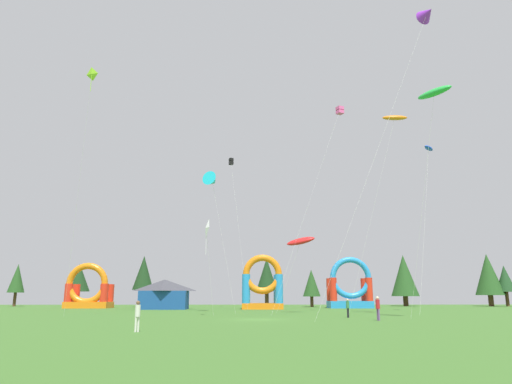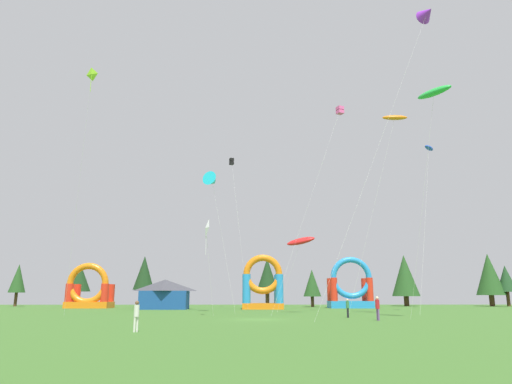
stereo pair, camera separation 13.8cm
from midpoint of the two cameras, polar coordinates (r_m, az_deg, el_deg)
ground_plane at (r=38.02m, az=0.16°, el=-15.50°), size 120.00×120.00×0.00m
kite_red_parafoil at (r=51.28m, az=5.46°, el=-6.07°), size 4.39×2.42×8.51m
kite_green_parafoil at (r=42.05m, az=21.10°, el=11.39°), size 3.59×4.99×18.98m
kite_cyan_delta at (r=53.25m, az=-5.53°, el=1.41°), size 4.00×2.44×15.76m
kite_orange_parafoil at (r=50.93m, az=16.70°, el=8.76°), size 6.98×1.24×20.45m
kite_black_box at (r=72.35m, az=-3.14°, el=3.71°), size 3.08×5.89×22.87m
kite_pink_box at (r=54.25m, az=10.23°, el=9.81°), size 8.71×4.39×22.96m
kite_lime_diamond at (r=44.53m, az=-19.84°, el=13.06°), size 3.11×5.82×21.42m
kite_purple_delta at (r=48.54m, az=20.31°, el=19.98°), size 12.57×3.98×28.24m
kite_white_diamond at (r=43.71m, az=-6.37°, el=-4.60°), size 1.19×2.01×8.64m
kite_blue_parafoil at (r=59.14m, az=20.51°, el=5.06°), size 5.72×6.96×19.41m
person_midfield at (r=37.72m, az=14.73°, el=-13.49°), size 0.39×0.39×1.81m
person_far_side at (r=42.08m, az=11.18°, el=-13.70°), size 0.39×0.39×1.60m
person_near_camera at (r=26.00m, az=-14.59°, el=-14.32°), size 0.39×0.39×1.61m
inflatable_yellow_castle at (r=65.64m, az=0.72°, el=-11.77°), size 5.65×4.03×7.45m
inflatable_red_slide at (r=72.34m, az=11.50°, el=-11.73°), size 6.43×3.81×7.56m
inflatable_blue_arch at (r=75.10m, az=-20.10°, el=-11.60°), size 6.42×4.22×6.66m
festival_tent at (r=66.47m, az=-11.33°, el=-12.30°), size 6.38×3.95×4.03m
tree_row_0 at (r=92.54m, az=-27.49°, el=-9.47°), size 2.80×2.80×7.28m
tree_row_1 at (r=88.31m, az=-21.11°, el=-9.89°), size 3.97×3.97×7.31m
tree_row_2 at (r=80.18m, az=-13.79°, el=-9.72°), size 3.43×3.43×8.34m
tree_row_3 at (r=82.42m, az=1.28°, el=-10.21°), size 3.73×3.73×8.34m
tree_row_4 at (r=79.35m, az=6.82°, el=-11.13°), size 2.96×2.96×6.15m
tree_row_5 at (r=88.59m, az=17.80°, el=-9.82°), size 4.88×4.88×9.04m
tree_row_6 at (r=93.00m, az=26.75°, el=-9.10°), size 4.86×4.86×9.17m
tree_row_7 at (r=93.54m, az=28.38°, el=-9.43°), size 3.21×3.21×7.07m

